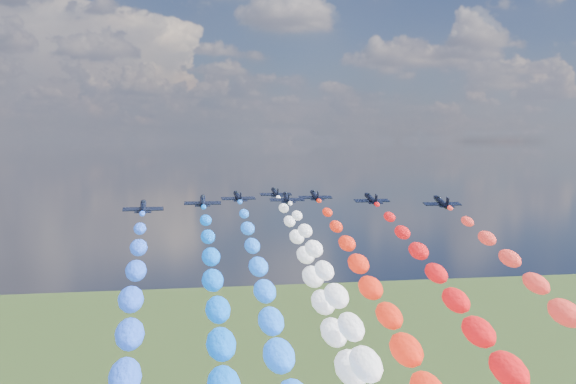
{
  "coord_description": "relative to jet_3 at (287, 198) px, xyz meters",
  "views": [
    {
      "loc": [
        -26.89,
        -153.53,
        120.92
      ],
      "look_at": [
        0.0,
        4.0,
        108.91
      ],
      "focal_mm": 41.92,
      "sensor_mm": 36.0,
      "label": 1
    }
  ],
  "objects": [
    {
      "name": "trail_6",
      "position": [
        19.86,
        -71.13,
        -20.54
      ],
      "size": [
        6.14,
        126.07,
        45.49
      ],
      "primitive_type": null,
      "color": "red"
    },
    {
      "name": "jet_2",
      "position": [
        -11.63,
        5.68,
        0.0
      ],
      "size": [
        9.25,
        12.23,
        4.53
      ],
      "primitive_type": null,
      "rotation": [
        0.18,
        0.0,
        0.06
      ],
      "color": "black"
    },
    {
      "name": "jet_3",
      "position": [
        0.0,
        0.0,
        0.0
      ],
      "size": [
        9.23,
        12.21,
        4.53
      ],
      "primitive_type": null,
      "rotation": [
        0.18,
        0.0,
        -0.06
      ],
      "color": "black"
    },
    {
      "name": "trail_5",
      "position": [
        8.34,
        -59.11,
        -20.54
      ],
      "size": [
        6.14,
        126.07,
        45.49
      ],
      "primitive_type": null,
      "color": "red"
    },
    {
      "name": "jet_0",
      "position": [
        -34.24,
        -17.81,
        0.0
      ],
      "size": [
        8.84,
        11.94,
        4.53
      ],
      "primitive_type": null,
      "rotation": [
        0.18,
        0.0,
        0.03
      ],
      "color": "black"
    },
    {
      "name": "jet_4",
      "position": [
        -0.26,
        17.23,
        0.0
      ],
      "size": [
        8.6,
        11.76,
        4.53
      ],
      "primitive_type": null,
      "rotation": [
        0.18,
        0.0,
        0.0
      ],
      "color": "black"
    },
    {
      "name": "trail_4",
      "position": [
        -0.26,
        -47.51,
        -20.54
      ],
      "size": [
        6.14,
        126.07,
        45.49
      ],
      "primitive_type": null,
      "color": "white"
    },
    {
      "name": "trail_2",
      "position": [
        -11.63,
        -59.06,
        -20.54
      ],
      "size": [
        6.14,
        126.07,
        45.49
      ],
      "primitive_type": null,
      "color": "#1A69FF"
    },
    {
      "name": "trail_3",
      "position": [
        0.0,
        -64.74,
        -20.54
      ],
      "size": [
        6.14,
        126.07,
        45.49
      ],
      "primitive_type": null,
      "color": "white"
    },
    {
      "name": "jet_7",
      "position": [
        33.43,
        -17.38,
        0.0
      ],
      "size": [
        9.25,
        12.23,
        4.53
      ],
      "primitive_type": null,
      "rotation": [
        0.18,
        0.0,
        -0.06
      ],
      "color": "black"
    },
    {
      "name": "jet_1",
      "position": [
        -21.07,
        -5.89,
        0.0
      ],
      "size": [
        9.13,
        12.14,
        4.53
      ],
      "primitive_type": null,
      "rotation": [
        0.18,
        0.0,
        -0.05
      ],
      "color": "black"
    },
    {
      "name": "jet_6",
      "position": [
        19.86,
        -6.39,
        0.0
      ],
      "size": [
        8.57,
        11.74,
        4.53
      ],
      "primitive_type": null,
      "rotation": [
        0.18,
        0.0,
        -0.0
      ],
      "color": "black"
    },
    {
      "name": "jet_5",
      "position": [
        8.34,
        5.63,
        0.0
      ],
      "size": [
        8.92,
        11.99,
        4.53
      ],
      "primitive_type": null,
      "rotation": [
        0.18,
        0.0,
        -0.03
      ],
      "color": "black"
    }
  ]
}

